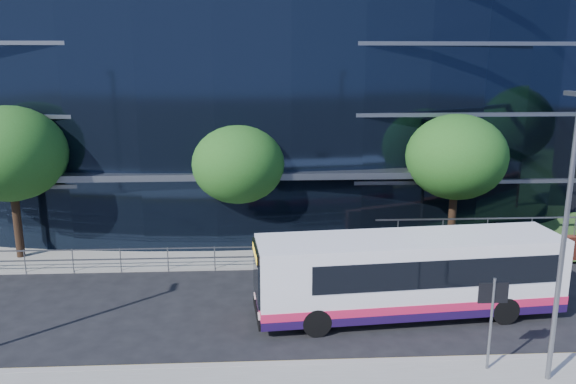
{
  "coord_description": "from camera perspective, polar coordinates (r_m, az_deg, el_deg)",
  "views": [
    {
      "loc": [
        -2.04,
        -15.95,
        8.9
      ],
      "look_at": [
        -0.79,
        8.0,
        3.22
      ],
      "focal_mm": 35.0,
      "sensor_mm": 36.0,
      "label": 1
    }
  ],
  "objects": [
    {
      "name": "ground",
      "position": [
        18.38,
        3.91,
        -15.67
      ],
      "size": [
        200.0,
        200.0,
        0.0
      ],
      "primitive_type": "plane",
      "color": "black",
      "rests_on": "ground"
    },
    {
      "name": "kerb",
      "position": [
        17.48,
        4.32,
        -17.02
      ],
      "size": [
        80.0,
        0.25,
        0.16
      ],
      "primitive_type": "cube",
      "color": "gray",
      "rests_on": "ground"
    },
    {
      "name": "yellow_line_outer",
      "position": [
        17.69,
        4.23,
        -16.9
      ],
      "size": [
        80.0,
        0.08,
        0.01
      ],
      "primitive_type": "cube",
      "color": "gold",
      "rests_on": "ground"
    },
    {
      "name": "yellow_line_inner",
      "position": [
        17.82,
        4.17,
        -16.66
      ],
      "size": [
        80.0,
        0.08,
        0.01
      ],
      "primitive_type": "cube",
      "color": "gold",
      "rests_on": "ground"
    },
    {
      "name": "far_forecourt",
      "position": [
        28.64,
        -10.83,
        -4.93
      ],
      "size": [
        50.0,
        8.0,
        0.1
      ],
      "primitive_type": "cube",
      "color": "gray",
      "rests_on": "ground"
    },
    {
      "name": "glass_office",
      "position": [
        36.87,
        -6.17,
        11.84
      ],
      "size": [
        44.0,
        23.1,
        16.0
      ],
      "color": "black",
      "rests_on": "ground"
    },
    {
      "name": "guard_railings",
      "position": [
        25.05,
        -16.68,
        -6.08
      ],
      "size": [
        24.0,
        0.05,
        1.1
      ],
      "color": "slate",
      "rests_on": "ground"
    },
    {
      "name": "apartment_block",
      "position": [
        80.73,
        22.64,
        13.89
      ],
      "size": [
        60.0,
        42.0,
        30.0
      ],
      "color": "#2D511E",
      "rests_on": "ground"
    },
    {
      "name": "street_sign",
      "position": [
        17.17,
        20.05,
        -10.69
      ],
      "size": [
        0.85,
        0.09,
        2.8
      ],
      "color": "slate",
      "rests_on": "pavement_near"
    },
    {
      "name": "tree_far_a",
      "position": [
        27.55,
        -26.45,
        3.49
      ],
      "size": [
        4.95,
        4.95,
        6.98
      ],
      "color": "black",
      "rests_on": "ground"
    },
    {
      "name": "tree_far_b",
      "position": [
        25.9,
        -5.07,
        2.83
      ],
      "size": [
        4.29,
        4.29,
        6.05
      ],
      "color": "black",
      "rests_on": "ground"
    },
    {
      "name": "tree_far_c",
      "position": [
        26.9,
        16.72,
        3.41
      ],
      "size": [
        4.62,
        4.62,
        6.51
      ],
      "color": "black",
      "rests_on": "ground"
    },
    {
      "name": "tree_dist_e",
      "position": [
        61.87,
        22.15,
        8.3
      ],
      "size": [
        4.62,
        4.62,
        6.51
      ],
      "color": "black",
      "rests_on": "ground"
    },
    {
      "name": "streetlight_east",
      "position": [
        16.57,
        26.25,
        -3.71
      ],
      "size": [
        0.15,
        0.77,
        8.0
      ],
      "color": "slate",
      "rests_on": "pavement_near"
    },
    {
      "name": "city_bus",
      "position": [
        20.38,
        12.43,
        -8.17
      ],
      "size": [
        10.91,
        3.37,
        2.91
      ],
      "rotation": [
        0.0,
        0.0,
        0.09
      ],
      "color": "white",
      "rests_on": "ground"
    }
  ]
}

